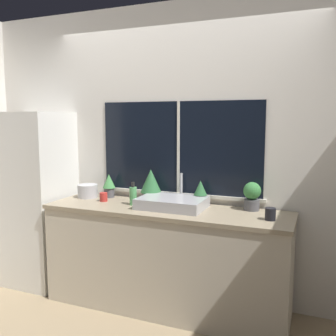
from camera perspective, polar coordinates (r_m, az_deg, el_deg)
The scene contains 14 objects.
ground_plane at distance 3.32m, azimuth -2.44°, elevation -22.51°, with size 14.00×14.00×0.00m, color #937F60.
wall_back at distance 3.48m, azimuth 1.83°, elevation 2.38°, with size 8.00×0.09×2.70m.
wall_left at distance 5.27m, azimuth -16.47°, elevation 3.82°, with size 0.06×7.00×2.70m.
counter at distance 3.36m, azimuth -0.40°, elevation -13.60°, with size 2.13×0.59×0.90m.
refrigerator at distance 4.05m, azimuth -19.62°, elevation -4.30°, with size 0.69×0.62×1.72m.
sink at distance 3.23m, azimuth 0.65°, elevation -5.31°, with size 0.57×0.44×0.27m.
potted_plant_far_left at distance 3.70m, azimuth -8.98°, elevation -2.54°, with size 0.12×0.12×0.23m.
potted_plant_center_left at distance 3.48m, azimuth -2.63°, elevation -2.30°, with size 0.20×0.20×0.30m.
potted_plant_center_right at distance 3.32m, azimuth 4.96°, elevation -3.76°, with size 0.12×0.12×0.22m.
potted_plant_far_right at distance 3.21m, azimuth 12.68°, elevation -4.07°, with size 0.15×0.15×0.24m.
soap_bottle at distance 3.35m, azimuth -5.34°, elevation -4.17°, with size 0.06×0.06×0.21m.
mug_red at distance 3.54m, azimuth -9.79°, elevation -4.37°, with size 0.07×0.07×0.08m.
mug_black at distance 2.95m, azimuth 15.33°, elevation -6.78°, with size 0.08×0.08×0.09m.
kettle at distance 3.73m, azimuth -12.16°, elevation -3.37°, with size 0.19×0.19×0.14m.
Camera 1 is at (1.21, -2.61, 1.66)m, focal length 40.00 mm.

